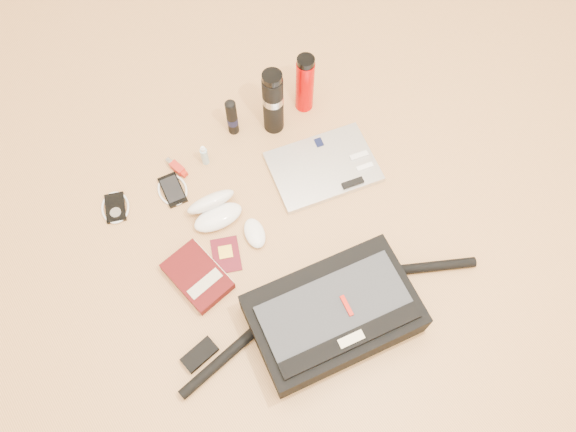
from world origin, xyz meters
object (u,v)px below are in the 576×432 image
(thermos_black, at_px, (273,102))
(book, at_px, (198,276))
(thermos_red, at_px, (305,84))
(messenger_bag, at_px, (333,314))
(laptop, at_px, (324,167))

(thermos_black, bearing_deg, book, -147.14)
(thermos_black, distance_m, thermos_red, 0.15)
(thermos_red, bearing_deg, messenger_bag, -120.16)
(messenger_bag, height_order, laptop, messenger_bag)
(book, bearing_deg, messenger_bag, -61.02)
(thermos_black, bearing_deg, messenger_bag, -111.02)
(laptop, distance_m, thermos_black, 0.30)
(thermos_black, bearing_deg, thermos_red, 4.35)
(book, relative_size, thermos_black, 0.81)
(laptop, distance_m, book, 0.61)
(laptop, height_order, book, book)
(messenger_bag, distance_m, thermos_black, 0.79)
(thermos_red, bearing_deg, thermos_black, -175.65)
(messenger_bag, distance_m, thermos_red, 0.87)
(thermos_black, relative_size, thermos_red, 1.12)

